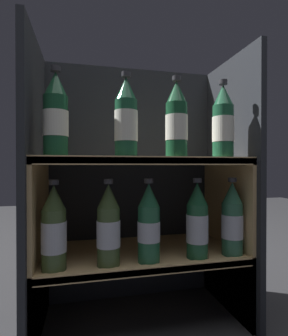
% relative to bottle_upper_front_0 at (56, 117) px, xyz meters
% --- Properties ---
extents(fridge_back_wall, '(0.70, 0.02, 0.92)m').
position_rel_bottle_upper_front_0_xyz_m(fridge_back_wall, '(0.27, 0.29, -0.20)').
color(fridge_back_wall, '#23262B').
rests_on(fridge_back_wall, ground_plane).
extents(fridge_side_left, '(0.02, 0.37, 0.92)m').
position_rel_bottle_upper_front_0_xyz_m(fridge_side_left, '(-0.08, 0.11, -0.20)').
color(fridge_side_left, '#23262B').
rests_on(fridge_side_left, ground_plane).
extents(fridge_side_right, '(0.02, 0.37, 0.92)m').
position_rel_bottle_upper_front_0_xyz_m(fridge_side_right, '(0.61, 0.11, -0.20)').
color(fridge_side_right, '#23262B').
rests_on(fridge_side_right, ground_plane).
extents(shelf_lower, '(0.66, 0.33, 0.24)m').
position_rel_bottle_upper_front_0_xyz_m(shelf_lower, '(0.27, 0.10, -0.47)').
color(shelf_lower, tan).
rests_on(shelf_lower, ground_plane).
extents(shelf_upper, '(0.66, 0.33, 0.55)m').
position_rel_bottle_upper_front_0_xyz_m(shelf_upper, '(0.27, 0.11, -0.26)').
color(shelf_upper, tan).
rests_on(shelf_upper, ground_plane).
extents(bottle_upper_front_0, '(0.07, 0.07, 0.25)m').
position_rel_bottle_upper_front_0_xyz_m(bottle_upper_front_0, '(0.00, 0.00, 0.00)').
color(bottle_upper_front_0, '#194C2D').
rests_on(bottle_upper_front_0, shelf_upper).
extents(bottle_upper_front_1, '(0.07, 0.07, 0.25)m').
position_rel_bottle_upper_front_0_xyz_m(bottle_upper_front_1, '(0.20, -0.00, -0.00)').
color(bottle_upper_front_1, '#1E5638').
rests_on(bottle_upper_front_1, shelf_upper).
extents(bottle_upper_front_2, '(0.07, 0.07, 0.25)m').
position_rel_bottle_upper_front_0_xyz_m(bottle_upper_front_2, '(0.35, -0.00, -0.00)').
color(bottle_upper_front_2, '#194C2D').
rests_on(bottle_upper_front_2, shelf_upper).
extents(bottle_upper_front_3, '(0.07, 0.07, 0.25)m').
position_rel_bottle_upper_front_0_xyz_m(bottle_upper_front_3, '(0.51, -0.00, -0.00)').
color(bottle_upper_front_3, '#1E5638').
rests_on(bottle_upper_front_3, shelf_upper).
extents(bottle_lower_front_0, '(0.07, 0.07, 0.25)m').
position_rel_bottle_upper_front_0_xyz_m(bottle_lower_front_0, '(-0.01, -0.00, -0.31)').
color(bottle_lower_front_0, '#384C28').
rests_on(bottle_lower_front_0, shelf_lower).
extents(bottle_lower_front_1, '(0.07, 0.07, 0.25)m').
position_rel_bottle_upper_front_0_xyz_m(bottle_lower_front_1, '(0.14, -0.00, -0.31)').
color(bottle_lower_front_1, '#384C28').
rests_on(bottle_lower_front_1, shelf_lower).
extents(bottle_lower_front_2, '(0.07, 0.07, 0.25)m').
position_rel_bottle_upper_front_0_xyz_m(bottle_lower_front_2, '(0.26, 0.00, -0.31)').
color(bottle_lower_front_2, '#1E5638').
rests_on(bottle_lower_front_2, shelf_lower).
extents(bottle_lower_front_3, '(0.07, 0.07, 0.25)m').
position_rel_bottle_upper_front_0_xyz_m(bottle_lower_front_3, '(0.42, -0.00, -0.31)').
color(bottle_lower_front_3, '#194C2D').
rests_on(bottle_lower_front_3, shelf_lower).
extents(bottle_lower_front_4, '(0.07, 0.07, 0.25)m').
position_rel_bottle_upper_front_0_xyz_m(bottle_lower_front_4, '(0.54, 0.00, -0.31)').
color(bottle_lower_front_4, '#285B42').
rests_on(bottle_lower_front_4, shelf_lower).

